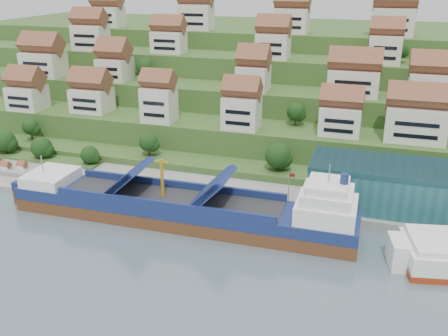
% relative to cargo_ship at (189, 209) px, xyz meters
% --- Properties ---
extents(ground, '(300.00, 300.00, 0.00)m').
position_rel_cargo_ship_xyz_m(ground, '(1.72, 0.03, -3.22)').
color(ground, slate).
rests_on(ground, ground).
extents(quay, '(180.00, 14.00, 2.20)m').
position_rel_cargo_ship_xyz_m(quay, '(21.72, 15.03, -2.12)').
color(quay, gray).
rests_on(quay, ground).
extents(pebble_beach, '(45.00, 20.00, 1.00)m').
position_rel_cargo_ship_xyz_m(pebble_beach, '(-56.28, 12.03, -2.72)').
color(pebble_beach, gray).
rests_on(pebble_beach, ground).
extents(hillside, '(260.00, 128.00, 31.00)m').
position_rel_cargo_ship_xyz_m(hillside, '(1.72, 103.58, 7.44)').
color(hillside, '#2D4C1E').
rests_on(hillside, ground).
extents(hillside_village, '(160.11, 64.03, 29.10)m').
position_rel_cargo_ship_xyz_m(hillside_village, '(4.33, 60.82, 21.15)').
color(hillside_village, silver).
rests_on(hillside_village, ground).
extents(hillside_trees, '(141.68, 62.61, 29.51)m').
position_rel_cargo_ship_xyz_m(hillside_trees, '(-8.12, 38.88, 10.62)').
color(hillside_trees, '#1C4115').
rests_on(hillside_trees, ground).
extents(flagpole, '(1.28, 0.16, 8.00)m').
position_rel_cargo_ship_xyz_m(flagpole, '(19.83, 10.03, 3.66)').
color(flagpole, gray).
rests_on(flagpole, quay).
extents(beach_huts, '(14.40, 3.70, 2.20)m').
position_rel_cargo_ship_xyz_m(beach_huts, '(-58.28, 10.78, -1.12)').
color(beach_huts, white).
rests_on(beach_huts, pebble_beach).
extents(cargo_ship, '(76.03, 12.59, 16.81)m').
position_rel_cargo_ship_xyz_m(cargo_ship, '(0.00, 0.00, 0.00)').
color(cargo_ship, '#59321B').
rests_on(cargo_ship, ground).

